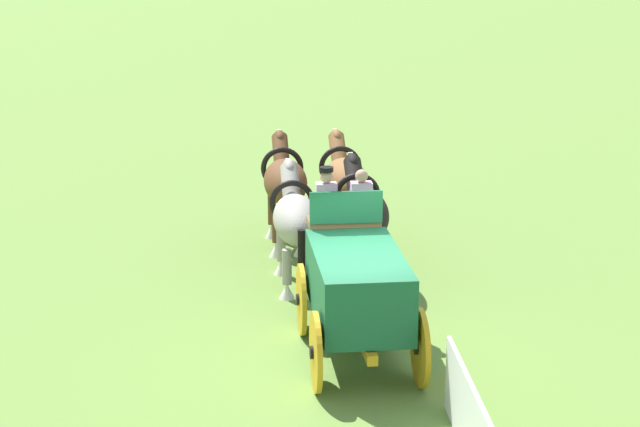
{
  "coord_description": "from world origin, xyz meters",
  "views": [
    {
      "loc": [
        -14.92,
        5.32,
        6.72
      ],
      "look_at": [
        4.42,
        -0.77,
        1.2
      ],
      "focal_mm": 59.46,
      "sensor_mm": 36.0,
      "label": 1
    }
  ],
  "objects_px": {
    "draft_horse_rear_off": "(363,214)",
    "draft_horse_lead_off": "(345,182)",
    "show_wagon": "(356,283)",
    "draft_horse_lead_near": "(285,183)",
    "draft_horse_rear_near": "(296,220)"
  },
  "relations": [
    {
      "from": "draft_horse_lead_near",
      "to": "draft_horse_lead_off",
      "type": "bearing_deg",
      "value": -101.26
    },
    {
      "from": "draft_horse_rear_off",
      "to": "draft_horse_lead_near",
      "type": "xyz_separation_m",
      "value": [
        2.8,
        0.77,
        0.02
      ]
    },
    {
      "from": "show_wagon",
      "to": "draft_horse_lead_near",
      "type": "distance_m",
      "value": 6.25
    },
    {
      "from": "show_wagon",
      "to": "draft_horse_rear_off",
      "type": "relative_size",
      "value": 1.91
    },
    {
      "from": "draft_horse_lead_near",
      "to": "draft_horse_lead_off",
      "type": "distance_m",
      "value": 1.3
    },
    {
      "from": "show_wagon",
      "to": "draft_horse_lead_off",
      "type": "distance_m",
      "value": 6.25
    },
    {
      "from": "draft_horse_rear_near",
      "to": "draft_horse_rear_off",
      "type": "distance_m",
      "value": 1.3
    },
    {
      "from": "draft_horse_lead_near",
      "to": "draft_horse_lead_off",
      "type": "height_order",
      "value": "draft_horse_lead_near"
    },
    {
      "from": "show_wagon",
      "to": "draft_horse_lead_off",
      "type": "bearing_deg",
      "value": -17.16
    },
    {
      "from": "draft_horse_rear_near",
      "to": "draft_horse_lead_off",
      "type": "height_order",
      "value": "draft_horse_lead_off"
    },
    {
      "from": "draft_horse_rear_off",
      "to": "draft_horse_lead_off",
      "type": "xyz_separation_m",
      "value": [
        2.55,
        -0.5,
        0.01
      ]
    },
    {
      "from": "draft_horse_rear_off",
      "to": "show_wagon",
      "type": "bearing_deg",
      "value": 158.62
    },
    {
      "from": "draft_horse_rear_off",
      "to": "draft_horse_lead_off",
      "type": "distance_m",
      "value": 2.6
    },
    {
      "from": "draft_horse_rear_off",
      "to": "draft_horse_lead_off",
      "type": "height_order",
      "value": "draft_horse_lead_off"
    },
    {
      "from": "show_wagon",
      "to": "draft_horse_lead_near",
      "type": "bearing_deg",
      "value": -5.23
    }
  ]
}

